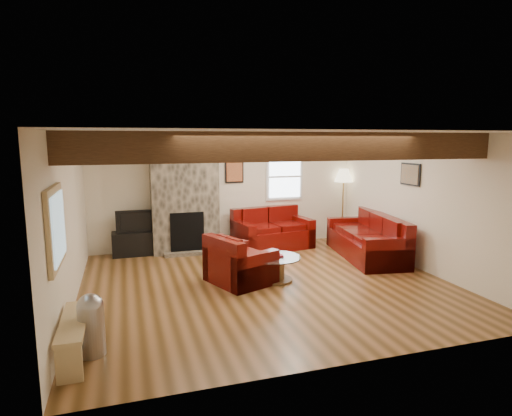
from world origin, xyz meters
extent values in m
plane|color=brown|center=(0.00, 0.00, 0.00)|extent=(8.00, 8.00, 0.00)
plane|color=white|center=(0.00, 0.00, 2.50)|extent=(8.00, 8.00, 0.00)
plane|color=beige|center=(0.00, 2.75, 1.25)|extent=(8.00, 0.00, 8.00)
plane|color=beige|center=(0.00, -2.75, 1.25)|extent=(8.00, 0.00, 8.00)
plane|color=beige|center=(-3.00, 0.00, 1.25)|extent=(0.00, 7.50, 7.50)
plane|color=beige|center=(3.00, 0.00, 1.25)|extent=(0.00, 7.50, 7.50)
cube|color=#331D0F|center=(0.00, -1.25, 2.31)|extent=(6.00, 0.36, 0.38)
cube|color=#36322A|center=(-1.00, 2.50, 1.25)|extent=(1.40, 0.50, 2.50)
cube|color=black|center=(-1.00, 2.25, 0.45)|extent=(0.70, 0.06, 0.90)
cube|color=#36322A|center=(-1.00, 2.20, 0.04)|extent=(1.00, 0.25, 0.08)
cylinder|color=#442C16|center=(0.19, 0.09, 0.02)|extent=(0.58, 0.58, 0.04)
cylinder|color=#442C16|center=(0.19, 0.09, 0.19)|extent=(0.31, 0.31, 0.39)
cylinder|color=white|center=(0.19, 0.09, 0.42)|extent=(0.88, 0.88, 0.02)
cube|color=maroon|center=(0.19, 0.09, 0.44)|extent=(0.24, 0.18, 0.03)
cube|color=black|center=(-2.02, 2.53, 0.25)|extent=(1.00, 0.40, 0.50)
imported|color=black|center=(-2.02, 2.53, 0.73)|extent=(0.81, 0.11, 0.47)
cylinder|color=tan|center=(2.80, 2.55, 0.02)|extent=(0.31, 0.31, 0.03)
cylinder|color=tan|center=(2.80, 2.55, 0.77)|extent=(0.03, 0.03, 1.53)
cone|color=beige|center=(2.80, 2.55, 1.55)|extent=(0.44, 0.44, 0.31)
camera|label=1|loc=(-2.23, -6.55, 2.40)|focal=30.00mm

